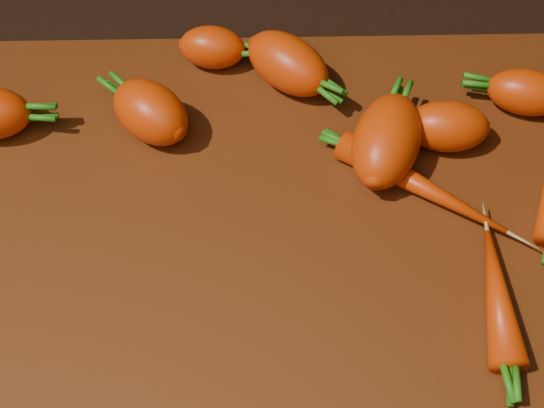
{
  "coord_description": "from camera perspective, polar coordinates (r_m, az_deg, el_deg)",
  "views": [
    {
      "loc": [
        -0.01,
        -0.3,
        0.48
      ],
      "look_at": [
        0.0,
        0.01,
        0.03
      ],
      "focal_mm": 50.0,
      "sensor_mm": 36.0,
      "label": 1
    }
  ],
  "objects": [
    {
      "name": "ground",
      "position": [
        0.57,
        0.02,
        -2.8
      ],
      "size": [
        2.0,
        2.0,
        0.01
      ],
      "primitive_type": "cube",
      "color": "black"
    },
    {
      "name": "cutting_board",
      "position": [
        0.56,
        0.02,
        -2.22
      ],
      "size": [
        0.5,
        0.4,
        0.01
      ],
      "primitive_type": "cube",
      "color": "#5D270C",
      "rests_on": "ground"
    },
    {
      "name": "carrot_1",
      "position": [
        0.6,
        -9.15,
        6.85
      ],
      "size": [
        0.08,
        0.08,
        0.05
      ],
      "primitive_type": "ellipsoid",
      "rotation": [
        0.0,
        0.0,
        2.39
      ],
      "color": "#CC2E00",
      "rests_on": "cutting_board"
    },
    {
      "name": "carrot_2",
      "position": [
        0.63,
        1.21,
        10.53
      ],
      "size": [
        0.09,
        0.09,
        0.05
      ],
      "primitive_type": "ellipsoid",
      "rotation": [
        0.0,
        0.0,
        -0.74
      ],
      "color": "#CC2E00",
      "rests_on": "cutting_board"
    },
    {
      "name": "carrot_3",
      "position": [
        0.58,
        8.63,
        4.73
      ],
      "size": [
        0.08,
        0.1,
        0.05
      ],
      "primitive_type": "ellipsoid",
      "rotation": [
        0.0,
        0.0,
        1.24
      ],
      "color": "#CC2E00",
      "rests_on": "cutting_board"
    },
    {
      "name": "carrot_4",
      "position": [
        0.6,
        13.05,
        5.71
      ],
      "size": [
        0.07,
        0.05,
        0.04
      ],
      "primitive_type": "ellipsoid",
      "rotation": [
        0.0,
        0.0,
        3.06
      ],
      "color": "#CC2E00",
      "rests_on": "cutting_board"
    },
    {
      "name": "carrot_5",
      "position": [
        0.65,
        -4.52,
        11.68
      ],
      "size": [
        0.06,
        0.04,
        0.04
      ],
      "primitive_type": "ellipsoid",
      "rotation": [
        0.0,
        0.0,
        -0.15
      ],
      "color": "#CC2E00",
      "rests_on": "cutting_board"
    },
    {
      "name": "carrot_6",
      "position": [
        0.65,
        18.63,
        7.97
      ],
      "size": [
        0.07,
        0.05,
        0.04
      ],
      "primitive_type": "ellipsoid",
      "rotation": [
        0.0,
        0.0,
        2.87
      ],
      "color": "#CC2E00",
      "rests_on": "cutting_board"
    },
    {
      "name": "carrot_8",
      "position": [
        0.57,
        11.18,
        1.32
      ],
      "size": [
        0.13,
        0.1,
        0.02
      ],
      "primitive_type": "ellipsoid",
      "rotation": [
        0.0,
        0.0,
        -0.63
      ],
      "color": "#CC2E00",
      "rests_on": "cutting_board"
    },
    {
      "name": "carrot_9",
      "position": [
        0.54,
        16.63,
        -6.63
      ],
      "size": [
        0.03,
        0.1,
        0.03
      ],
      "primitive_type": "ellipsoid",
      "rotation": [
        0.0,
        0.0,
        1.53
      ],
      "color": "#CC2E00",
      "rests_on": "cutting_board"
    }
  ]
}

